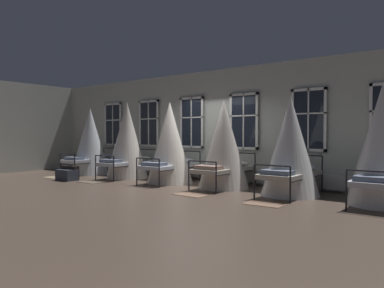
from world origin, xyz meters
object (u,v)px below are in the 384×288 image
(cot_second, at_px, (127,141))
(cot_sixth, at_px, (382,146))
(cot_fifth, at_px, (290,147))
(travel_trunk, at_px, (67,175))
(cot_first, at_px, (90,142))
(suitcase_dark, at_px, (70,173))
(cot_fourth, at_px, (224,145))
(cot_third, at_px, (170,144))

(cot_second, xyz_separation_m, cot_sixth, (7.54, -0.04, -0.01))
(cot_fifth, distance_m, travel_trunk, 6.83)
(cot_first, distance_m, cot_sixth, 9.48)
(cot_sixth, xyz_separation_m, suitcase_dark, (-8.52, -1.43, -0.97))
(cot_second, distance_m, travel_trunk, 2.14)
(cot_first, relative_size, cot_fifth, 1.02)
(cot_fourth, bearing_deg, travel_trunk, 109.52)
(cot_fifth, relative_size, suitcase_dark, 3.94)
(cot_second, relative_size, suitcase_dark, 4.21)
(cot_fourth, distance_m, cot_sixth, 3.82)
(cot_third, xyz_separation_m, cot_fifth, (3.71, 0.01, -0.03))
(cot_second, distance_m, cot_fourth, 3.72)
(cot_first, distance_m, cot_second, 1.94)
(cot_sixth, relative_size, suitcase_dark, 4.19)
(cot_first, bearing_deg, cot_sixth, -90.59)
(cot_fourth, xyz_separation_m, suitcase_dark, (-4.70, -1.49, -0.91))
(cot_first, relative_size, cot_sixth, 0.96)
(cot_first, distance_m, travel_trunk, 2.11)
(cot_third, xyz_separation_m, cot_sixth, (5.65, 0.00, 0.04))
(cot_second, distance_m, cot_sixth, 7.54)
(travel_trunk, bearing_deg, cot_third, 28.23)
(cot_fifth, bearing_deg, suitcase_dark, 102.87)
(suitcase_dark, relative_size, travel_trunk, 0.92)
(cot_second, xyz_separation_m, cot_fourth, (3.72, 0.01, -0.07))
(cot_second, bearing_deg, cot_fourth, -91.05)
(cot_third, xyz_separation_m, travel_trunk, (-2.87, -1.54, -0.98))
(cot_first, height_order, cot_fifth, cot_first)
(suitcase_dark, bearing_deg, cot_second, 45.52)
(cot_first, xyz_separation_m, cot_fifth, (7.54, -0.05, -0.03))
(cot_fifth, bearing_deg, cot_sixth, -89.62)
(cot_third, bearing_deg, cot_sixth, -91.43)
(cot_third, bearing_deg, travel_trunk, 116.76)
(cot_first, distance_m, cot_third, 3.83)
(cot_first, height_order, cot_second, cot_second)
(cot_third, distance_m, cot_fourth, 1.84)
(cot_second, distance_m, cot_third, 1.89)
(cot_fourth, relative_size, cot_sixth, 0.95)
(cot_third, relative_size, travel_trunk, 3.72)
(cot_sixth, distance_m, travel_trunk, 8.72)
(cot_sixth, bearing_deg, travel_trunk, 100.48)
(cot_third, xyz_separation_m, suitcase_dark, (-2.87, -1.42, -0.93))
(cot_fifth, distance_m, suitcase_dark, 6.79)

